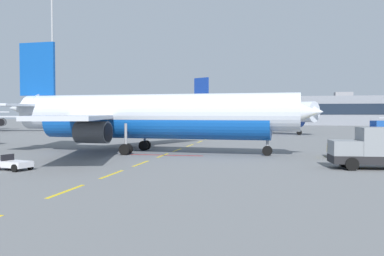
{
  "coord_description": "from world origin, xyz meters",
  "views": [
    {
      "loc": [
        29.09,
        -18.06,
        4.2
      ],
      "look_at": [
        19.55,
        28.48,
        2.5
      ],
      "focal_mm": 38.93,
      "sensor_mm": 36.0,
      "label": 1
    }
  ],
  "objects_px": {
    "pushback_tug": "(365,149)",
    "airliner_far_center": "(247,114)",
    "airliner_foreground": "(148,115)",
    "apron_light_mast_near": "(52,43)",
    "ground_crew_worker": "(367,150)",
    "catering_truck": "(382,147)"
  },
  "relations": [
    {
      "from": "pushback_tug",
      "to": "airliner_far_center",
      "type": "bearing_deg",
      "value": 106.47
    },
    {
      "from": "airliner_foreground",
      "to": "apron_light_mast_near",
      "type": "relative_size",
      "value": 1.2
    },
    {
      "from": "airliner_far_center",
      "to": "apron_light_mast_near",
      "type": "bearing_deg",
      "value": -156.15
    },
    {
      "from": "airliner_far_center",
      "to": "ground_crew_worker",
      "type": "height_order",
      "value": "airliner_far_center"
    },
    {
      "from": "airliner_far_center",
      "to": "ground_crew_worker",
      "type": "relative_size",
      "value": 18.76
    },
    {
      "from": "catering_truck",
      "to": "apron_light_mast_near",
      "type": "height_order",
      "value": "apron_light_mast_near"
    },
    {
      "from": "apron_light_mast_near",
      "to": "catering_truck",
      "type": "bearing_deg",
      "value": -38.64
    },
    {
      "from": "catering_truck",
      "to": "ground_crew_worker",
      "type": "height_order",
      "value": "catering_truck"
    },
    {
      "from": "pushback_tug",
      "to": "ground_crew_worker",
      "type": "bearing_deg",
      "value": -97.12
    },
    {
      "from": "airliner_far_center",
      "to": "apron_light_mast_near",
      "type": "xyz_separation_m",
      "value": [
        -36.21,
        -16.01,
        13.6
      ]
    },
    {
      "from": "airliner_foreground",
      "to": "airliner_far_center",
      "type": "bearing_deg",
      "value": 81.6
    },
    {
      "from": "airliner_far_center",
      "to": "catering_truck",
      "type": "bearing_deg",
      "value": -75.93
    },
    {
      "from": "airliner_foreground",
      "to": "catering_truck",
      "type": "xyz_separation_m",
      "value": [
        21.09,
        -8.81,
        -2.3
      ]
    },
    {
      "from": "ground_crew_worker",
      "to": "catering_truck",
      "type": "bearing_deg",
      "value": -89.41
    },
    {
      "from": "airliner_foreground",
      "to": "airliner_far_center",
      "type": "relative_size",
      "value": 1.06
    },
    {
      "from": "ground_crew_worker",
      "to": "airliner_far_center",
      "type": "bearing_deg",
      "value": 105.29
    },
    {
      "from": "airliner_foreground",
      "to": "pushback_tug",
      "type": "distance_m",
      "value": 21.64
    },
    {
      "from": "pushback_tug",
      "to": "apron_light_mast_near",
      "type": "relative_size",
      "value": 0.21
    },
    {
      "from": "airliner_foreground",
      "to": "pushback_tug",
      "type": "xyz_separation_m",
      "value": [
        21.38,
        -1.24,
        -3.05
      ]
    },
    {
      "from": "airliner_far_center",
      "to": "catering_truck",
      "type": "height_order",
      "value": "airliner_far_center"
    },
    {
      "from": "airliner_foreground",
      "to": "ground_crew_worker",
      "type": "xyz_separation_m",
      "value": [
        21.04,
        -3.96,
        -2.95
      ]
    },
    {
      "from": "apron_light_mast_near",
      "to": "ground_crew_worker",
      "type": "bearing_deg",
      "value": -35.14
    }
  ]
}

